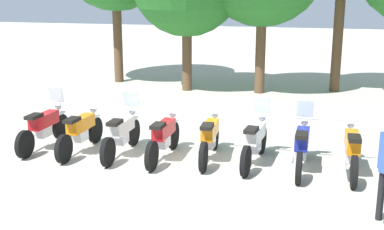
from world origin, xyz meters
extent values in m
plane|color=#BCB7A8|center=(0.00, 0.00, 0.00)|extent=(80.00, 80.00, 0.00)
cylinder|color=black|center=(-3.48, 0.70, 0.32)|extent=(0.10, 0.64, 0.64)
cylinder|color=black|center=(-3.49, -0.85, 0.32)|extent=(0.10, 0.64, 0.64)
cube|color=silver|center=(-3.48, 0.70, 0.66)|extent=(0.12, 0.36, 0.04)
cube|color=red|center=(-3.49, -0.02, 0.67)|extent=(0.26, 0.95, 0.30)
cube|color=silver|center=(-3.49, -0.07, 0.40)|extent=(0.22, 0.40, 0.24)
cube|color=black|center=(-3.49, -0.42, 0.86)|extent=(0.24, 0.44, 0.08)
cylinder|color=silver|center=(-3.48, 0.61, 0.64)|extent=(0.05, 0.23, 0.64)
cylinder|color=silver|center=(-3.49, 0.52, 0.97)|extent=(0.62, 0.04, 0.04)
sphere|color=silver|center=(-3.48, 0.65, 0.85)|extent=(0.16, 0.16, 0.16)
cylinder|color=silver|center=(-3.65, -0.37, 0.34)|extent=(0.07, 0.70, 0.07)
cube|color=silver|center=(-3.49, 0.58, 1.17)|extent=(0.36, 0.13, 0.39)
cylinder|color=black|center=(-2.50, 0.63, 0.32)|extent=(0.10, 0.64, 0.64)
cylinder|color=black|center=(-2.49, -0.92, 0.32)|extent=(0.10, 0.64, 0.64)
cube|color=silver|center=(-2.50, 0.63, 0.66)|extent=(0.12, 0.36, 0.04)
cube|color=orange|center=(-2.49, -0.09, 0.67)|extent=(0.26, 0.95, 0.30)
cube|color=silver|center=(-2.49, -0.14, 0.40)|extent=(0.22, 0.40, 0.24)
cube|color=black|center=(-2.49, -0.49, 0.86)|extent=(0.24, 0.44, 0.08)
cylinder|color=silver|center=(-2.50, 0.54, 0.64)|extent=(0.05, 0.23, 0.64)
cylinder|color=silver|center=(-2.49, 0.45, 0.97)|extent=(0.62, 0.04, 0.04)
sphere|color=silver|center=(-2.50, 0.58, 0.85)|extent=(0.16, 0.16, 0.16)
cylinder|color=silver|center=(-2.65, -0.44, 0.34)|extent=(0.07, 0.70, 0.07)
cylinder|color=black|center=(-1.51, 0.69, 0.32)|extent=(0.11, 0.64, 0.64)
cylinder|color=black|center=(-1.48, -0.86, 0.32)|extent=(0.11, 0.64, 0.64)
cube|color=silver|center=(-1.51, 0.69, 0.66)|extent=(0.13, 0.36, 0.04)
cube|color=silver|center=(-1.50, -0.03, 0.67)|extent=(0.28, 0.96, 0.30)
cube|color=silver|center=(-1.50, -0.08, 0.40)|extent=(0.23, 0.40, 0.24)
cube|color=black|center=(-1.49, -0.43, 0.86)|extent=(0.25, 0.45, 0.08)
cylinder|color=silver|center=(-1.51, 0.60, 0.64)|extent=(0.06, 0.23, 0.64)
cylinder|color=silver|center=(-1.51, 0.51, 0.97)|extent=(0.62, 0.05, 0.04)
sphere|color=silver|center=(-1.51, 0.64, 0.85)|extent=(0.16, 0.16, 0.16)
cylinder|color=silver|center=(-1.65, -0.39, 0.34)|extent=(0.09, 0.70, 0.07)
cube|color=silver|center=(-1.51, 0.57, 1.17)|extent=(0.36, 0.14, 0.39)
cylinder|color=black|center=(-0.50, 0.69, 0.32)|extent=(0.10, 0.64, 0.64)
cylinder|color=black|center=(-0.49, -0.86, 0.32)|extent=(0.10, 0.64, 0.64)
cube|color=silver|center=(-0.50, 0.69, 0.66)|extent=(0.12, 0.36, 0.04)
cube|color=red|center=(-0.50, -0.03, 0.67)|extent=(0.27, 0.95, 0.30)
cube|color=silver|center=(-0.50, -0.08, 0.40)|extent=(0.22, 0.40, 0.24)
cube|color=black|center=(-0.50, -0.43, 0.86)|extent=(0.24, 0.44, 0.08)
cylinder|color=silver|center=(-0.50, 0.60, 0.64)|extent=(0.05, 0.23, 0.64)
cylinder|color=silver|center=(-0.50, 0.51, 0.97)|extent=(0.62, 0.04, 0.04)
sphere|color=silver|center=(-0.50, 0.64, 0.85)|extent=(0.16, 0.16, 0.16)
cylinder|color=silver|center=(-0.66, -0.38, 0.34)|extent=(0.07, 0.70, 0.07)
cylinder|color=black|center=(0.44, 0.92, 0.32)|extent=(0.14, 0.65, 0.64)
cylinder|color=black|center=(0.55, -0.62, 0.32)|extent=(0.14, 0.65, 0.64)
cube|color=silver|center=(0.44, 0.92, 0.66)|extent=(0.14, 0.37, 0.04)
cube|color=orange|center=(0.49, 0.20, 0.67)|extent=(0.33, 0.97, 0.30)
cube|color=silver|center=(0.50, 0.15, 0.40)|extent=(0.25, 0.41, 0.24)
cube|color=black|center=(0.52, -0.20, 0.86)|extent=(0.27, 0.46, 0.08)
cylinder|color=silver|center=(0.45, 0.83, 0.64)|extent=(0.07, 0.23, 0.64)
cylinder|color=silver|center=(0.46, 0.74, 0.97)|extent=(0.62, 0.08, 0.04)
sphere|color=silver|center=(0.45, 0.87, 0.85)|extent=(0.17, 0.17, 0.16)
cylinder|color=silver|center=(0.36, -0.16, 0.34)|extent=(0.12, 0.70, 0.07)
cylinder|color=black|center=(1.55, 0.89, 0.32)|extent=(0.15, 0.65, 0.64)
cylinder|color=black|center=(1.44, -0.66, 0.32)|extent=(0.15, 0.65, 0.64)
cube|color=silver|center=(1.55, 0.89, 0.66)|extent=(0.15, 0.37, 0.04)
cube|color=silver|center=(1.50, 0.17, 0.67)|extent=(0.33, 0.97, 0.30)
cube|color=silver|center=(1.50, 0.12, 0.40)|extent=(0.25, 0.42, 0.24)
cube|color=black|center=(1.47, -0.23, 0.86)|extent=(0.27, 0.46, 0.08)
cylinder|color=silver|center=(1.55, 0.80, 0.64)|extent=(0.07, 0.23, 0.64)
cylinder|color=silver|center=(1.54, 0.71, 0.97)|extent=(0.62, 0.08, 0.04)
sphere|color=silver|center=(1.55, 0.84, 0.85)|extent=(0.17, 0.17, 0.16)
cylinder|color=silver|center=(1.31, -0.17, 0.34)|extent=(0.12, 0.70, 0.07)
cube|color=silver|center=(1.54, 0.77, 1.17)|extent=(0.37, 0.16, 0.39)
cylinder|color=black|center=(2.49, 0.78, 0.32)|extent=(0.10, 0.64, 0.64)
cylinder|color=black|center=(2.49, -0.77, 0.32)|extent=(0.10, 0.64, 0.64)
cube|color=silver|center=(2.49, 0.78, 0.66)|extent=(0.12, 0.36, 0.04)
cube|color=navy|center=(2.49, 0.06, 0.67)|extent=(0.26, 0.95, 0.30)
cube|color=silver|center=(2.49, 0.01, 0.40)|extent=(0.22, 0.40, 0.24)
cube|color=black|center=(2.49, -0.34, 0.86)|extent=(0.24, 0.44, 0.08)
cylinder|color=silver|center=(2.49, 0.69, 0.64)|extent=(0.05, 0.23, 0.64)
cylinder|color=silver|center=(2.49, 0.60, 0.97)|extent=(0.62, 0.04, 0.04)
sphere|color=silver|center=(2.49, 0.73, 0.85)|extent=(0.16, 0.16, 0.16)
cylinder|color=silver|center=(2.33, -0.29, 0.34)|extent=(0.07, 0.70, 0.07)
cube|color=silver|center=(2.49, 0.66, 1.17)|extent=(0.36, 0.13, 0.39)
cylinder|color=black|center=(3.46, 0.83, 0.32)|extent=(0.12, 0.64, 0.64)
cylinder|color=black|center=(3.52, -0.72, 0.32)|extent=(0.12, 0.64, 0.64)
cube|color=silver|center=(3.46, 0.83, 0.66)|extent=(0.13, 0.36, 0.04)
cube|color=orange|center=(3.49, 0.11, 0.67)|extent=(0.29, 0.96, 0.30)
cube|color=silver|center=(3.49, 0.06, 0.40)|extent=(0.23, 0.41, 0.24)
cube|color=black|center=(3.50, -0.29, 0.86)|extent=(0.25, 0.45, 0.08)
cylinder|color=silver|center=(3.46, 0.74, 0.64)|extent=(0.06, 0.23, 0.64)
cylinder|color=silver|center=(3.47, 0.65, 0.97)|extent=(0.62, 0.06, 0.04)
sphere|color=silver|center=(3.46, 0.78, 0.85)|extent=(0.17, 0.17, 0.16)
cylinder|color=silver|center=(3.34, -0.25, 0.34)|extent=(0.09, 0.70, 0.07)
cylinder|color=black|center=(3.87, -2.01, 0.42)|extent=(0.16, 0.16, 0.84)
cylinder|color=#33519E|center=(3.82, -1.96, 1.17)|extent=(0.11, 0.11, 0.60)
cylinder|color=brown|center=(-5.29, 8.53, 1.74)|extent=(0.36, 0.36, 3.48)
cylinder|color=brown|center=(-2.13, 7.56, 1.30)|extent=(0.36, 0.36, 2.59)
cylinder|color=brown|center=(0.53, 7.80, 1.51)|extent=(0.36, 0.36, 3.02)
cylinder|color=brown|center=(3.18, 8.83, 1.91)|extent=(0.36, 0.36, 3.82)
camera|label=1|loc=(2.92, -10.11, 3.68)|focal=46.82mm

